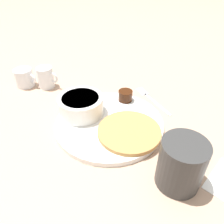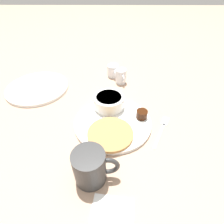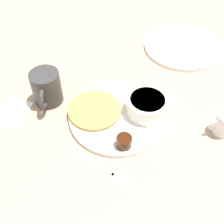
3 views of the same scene
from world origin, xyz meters
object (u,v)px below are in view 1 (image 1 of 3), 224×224
(bowl, at_px, (81,105))
(creamer_pitcher_near, at_px, (46,77))
(coffee_mug, at_px, (182,163))
(creamer_pitcher_far, at_px, (26,77))
(plate, at_px, (109,123))
(fork, at_px, (149,97))

(bowl, distance_m, creamer_pitcher_near, 0.19)
(bowl, xyz_separation_m, coffee_mug, (0.04, 0.26, 0.01))
(coffee_mug, relative_size, creamer_pitcher_far, 1.43)
(plate, height_order, creamer_pitcher_far, creamer_pitcher_far)
(fork, bearing_deg, creamer_pitcher_far, -65.17)
(creamer_pitcher_near, bearing_deg, plate, 82.49)
(creamer_pitcher_far, bearing_deg, bowl, 85.57)
(plate, bearing_deg, fork, 172.80)
(coffee_mug, bearing_deg, fork, -141.23)
(plate, distance_m, bowl, 0.08)
(creamer_pitcher_near, height_order, creamer_pitcher_far, creamer_pitcher_near)
(coffee_mug, bearing_deg, bowl, -98.01)
(coffee_mug, relative_size, creamer_pitcher_near, 1.60)
(bowl, relative_size, creamer_pitcher_near, 1.56)
(coffee_mug, xyz_separation_m, fork, (-0.21, -0.17, -0.04))
(plate, distance_m, creamer_pitcher_far, 0.32)
(creamer_pitcher_near, bearing_deg, bowl, 75.37)
(bowl, bearing_deg, fork, 151.68)
(bowl, bearing_deg, coffee_mug, 81.99)
(creamer_pitcher_far, xyz_separation_m, fork, (-0.16, 0.34, -0.03))
(plate, relative_size, coffee_mug, 2.29)
(creamer_pitcher_far, height_order, fork, creamer_pitcher_far)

